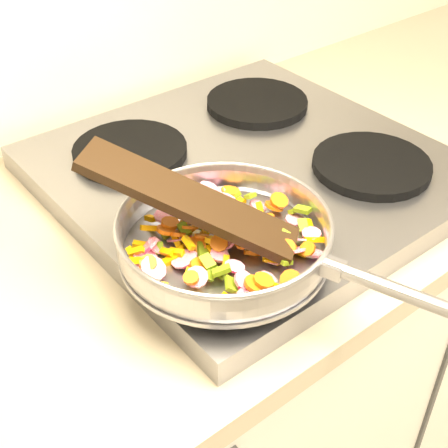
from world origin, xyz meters
TOP-DOWN VIEW (x-y plane):
  - base_cabinet at (0.00, 1.67)m, footprint 3.00×0.65m
  - cooktop at (-0.70, 1.67)m, footprint 0.60×0.60m
  - grate_fl at (-0.84, 1.52)m, footprint 0.19×0.19m
  - grate_fr at (-0.56, 1.52)m, footprint 0.19×0.19m
  - grate_bl at (-0.84, 1.81)m, footprint 0.19×0.19m
  - grate_br at (-0.56, 1.81)m, footprint 0.19×0.19m
  - saute_pan at (-0.88, 1.49)m, footprint 0.31×0.47m
  - vegetable_heap at (-0.88, 1.50)m, footprint 0.26×0.25m
  - wooden_spatula at (-0.91, 1.53)m, footprint 0.22×0.26m

SIDE VIEW (x-z plane):
  - base_cabinet at x=0.00m, z-range 0.00..0.86m
  - cooktop at x=-0.70m, z-range 0.90..0.94m
  - grate_fl at x=-0.84m, z-range 0.94..0.96m
  - grate_fr at x=-0.56m, z-range 0.94..0.96m
  - grate_bl at x=-0.84m, z-range 0.94..0.96m
  - grate_br at x=-0.56m, z-range 0.94..0.96m
  - vegetable_heap at x=-0.88m, z-range 0.95..1.00m
  - saute_pan at x=-0.88m, z-range 0.96..1.01m
  - wooden_spatula at x=-0.91m, z-range 0.97..1.09m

